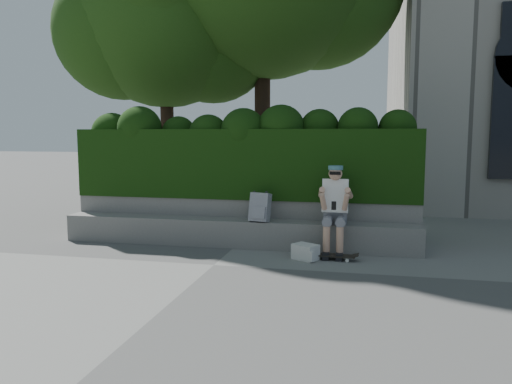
% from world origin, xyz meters
% --- Properties ---
extents(ground, '(80.00, 80.00, 0.00)m').
position_xyz_m(ground, '(0.00, 0.00, 0.00)').
color(ground, slate).
rests_on(ground, ground).
extents(bench_ledge, '(6.00, 0.45, 0.45)m').
position_xyz_m(bench_ledge, '(0.00, 1.25, 0.23)').
color(bench_ledge, gray).
rests_on(bench_ledge, ground).
extents(planter_wall, '(6.00, 0.50, 0.75)m').
position_xyz_m(planter_wall, '(0.00, 1.73, 0.38)').
color(planter_wall, gray).
rests_on(planter_wall, ground).
extents(hedge, '(6.00, 1.00, 1.20)m').
position_xyz_m(hedge, '(0.00, 1.95, 1.35)').
color(hedge, black).
rests_on(hedge, planter_wall).
extents(tree_right, '(4.29, 4.29, 6.80)m').
position_xyz_m(tree_right, '(-2.68, 4.90, 4.64)').
color(tree_right, black).
rests_on(tree_right, ground).
extents(person, '(0.40, 0.76, 1.38)m').
position_xyz_m(person, '(1.64, 1.07, 0.75)').
color(person, slate).
rests_on(person, ground).
extents(skateboard, '(0.75, 0.23, 0.08)m').
position_xyz_m(skateboard, '(1.61, 0.66, 0.06)').
color(skateboard, black).
rests_on(skateboard, ground).
extents(backpack_plaid, '(0.35, 0.23, 0.46)m').
position_xyz_m(backpack_plaid, '(0.43, 1.15, 0.68)').
color(backpack_plaid, '#AAAAAF').
rests_on(backpack_plaid, bench_ledge).
extents(backpack_ground, '(0.44, 0.40, 0.23)m').
position_xyz_m(backpack_ground, '(1.25, 0.59, 0.12)').
color(backpack_ground, silver).
rests_on(backpack_ground, ground).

